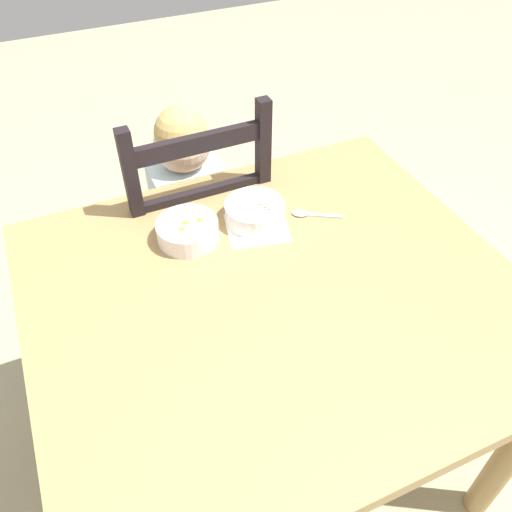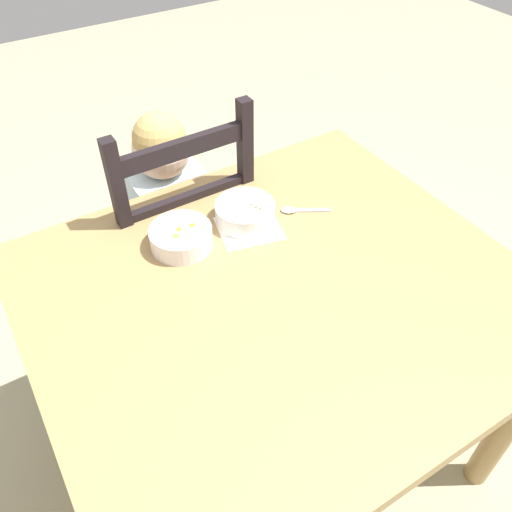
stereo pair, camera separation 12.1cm
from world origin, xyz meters
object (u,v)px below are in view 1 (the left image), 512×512
(child_figure, at_px, (191,206))
(spoon, at_px, (308,214))
(dining_table, at_px, (275,320))
(dining_chair, at_px, (195,242))
(bowl_of_carrots, at_px, (188,230))
(bowl_of_peas, at_px, (255,212))

(child_figure, xyz_separation_m, spoon, (0.24, -0.33, 0.13))
(dining_table, height_order, dining_chair, dining_chair)
(bowl_of_carrots, bearing_deg, dining_chair, 72.14)
(bowl_of_carrots, height_order, spoon, bowl_of_carrots)
(dining_table, height_order, bowl_of_peas, bowl_of_peas)
(child_figure, relative_size, bowl_of_peas, 5.99)
(dining_table, distance_m, spoon, 0.31)
(dining_table, relative_size, bowl_of_peas, 7.13)
(dining_table, xyz_separation_m, bowl_of_carrots, (-0.13, 0.26, 0.14))
(dining_table, xyz_separation_m, dining_chair, (-0.04, 0.55, -0.18))
(spoon, bearing_deg, bowl_of_peas, 164.34)
(bowl_of_peas, distance_m, spoon, 0.15)
(spoon, bearing_deg, bowl_of_carrots, 173.17)
(dining_chair, height_order, child_figure, dining_chair)
(bowl_of_carrots, bearing_deg, dining_table, -62.77)
(dining_table, relative_size, spoon, 8.86)
(dining_table, bearing_deg, dining_chair, 93.83)
(spoon, bearing_deg, dining_table, -132.34)
(child_figure, xyz_separation_m, bowl_of_carrots, (-0.09, -0.29, 0.16))
(child_figure, bearing_deg, bowl_of_peas, -72.09)
(child_figure, relative_size, bowl_of_carrots, 6.02)
(dining_chair, relative_size, spoon, 7.92)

